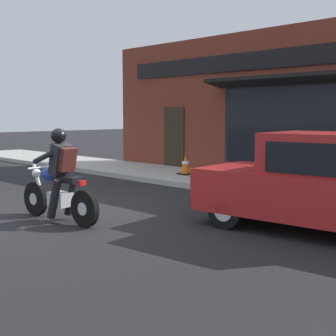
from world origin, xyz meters
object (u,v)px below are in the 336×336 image
traffic_cone (185,164)px  car_hatchback (320,184)px  motorcycle_with_rider (59,183)px  trash_bin (313,164)px

traffic_cone → car_hatchback: bearing=-117.8°
motorcycle_with_rider → traffic_cone: motorcycle_with_rider is taller
motorcycle_with_rider → car_hatchback: 4.34m
motorcycle_with_rider → trash_bin: 6.44m
traffic_cone → motorcycle_with_rider: bearing=-159.2°
trash_bin → motorcycle_with_rider: bearing=167.2°
motorcycle_with_rider → car_hatchback: motorcycle_with_rider is taller
car_hatchback → traffic_cone: car_hatchback is taller
traffic_cone → trash_bin: bearing=-76.4°
car_hatchback → trash_bin: 4.38m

